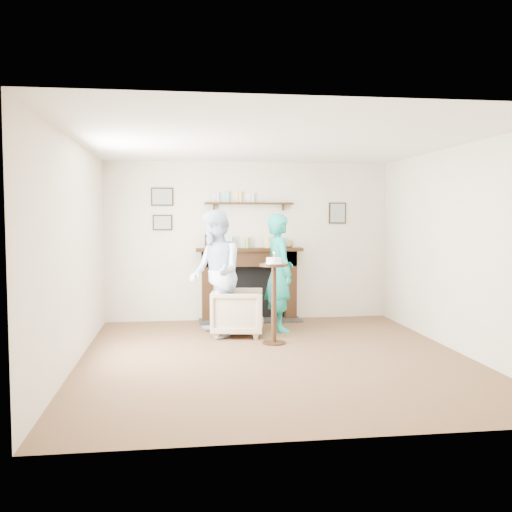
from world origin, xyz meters
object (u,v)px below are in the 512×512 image
Objects in this scene: armchair at (238,335)px; woman at (279,330)px; man at (215,336)px; pedestal_table at (274,287)px.

armchair is 0.68m from woman.
man is 1.46× the size of pedestal_table.
armchair is 0.41× the size of man.
armchair is at bearing 85.89° from man.
woman is at bearing 95.96° from man.
man is 1.16m from pedestal_table.
pedestal_table reaches higher than woman.
woman is at bearing 75.14° from pedestal_table.
pedestal_table is at bearing -136.19° from armchair.
armchair is 0.42× the size of woman.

